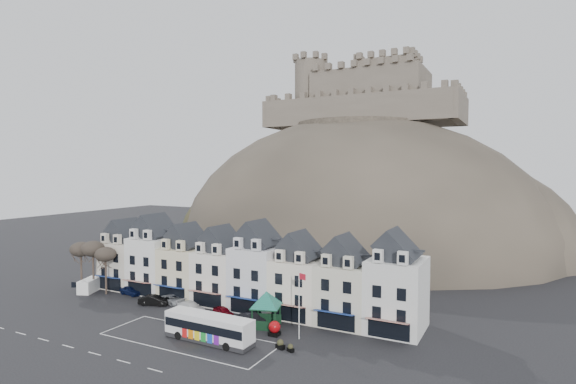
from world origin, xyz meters
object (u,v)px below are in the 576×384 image
object	(u,v)px
car_black	(154,300)
bus_shelter	(266,299)
car_navy	(131,290)
car_silver	(172,300)
car_white	(191,307)
red_buoy	(275,328)
car_charcoal	(252,318)
flagpole	(300,300)
bus	(209,327)
white_van	(90,285)
car_maroon	(223,311)

from	to	relation	value
car_black	bus_shelter	bearing A→B (deg)	-110.33
car_navy	car_black	world-z (taller)	car_black
bus_shelter	car_navy	world-z (taller)	bus_shelter
car_silver	car_white	size ratio (longest dim) A/B	0.91
bus_shelter	red_buoy	distance (m)	4.30
car_white	car_charcoal	world-z (taller)	car_white
bus_shelter	flagpole	bearing A→B (deg)	-34.67
bus_shelter	car_navy	distance (m)	27.55
bus	car_navy	world-z (taller)	bus
flagpole	car_black	size ratio (longest dim) A/B	1.84
red_buoy	bus_shelter	bearing A→B (deg)	137.76
red_buoy	flagpole	size ratio (longest dim) A/B	0.22
bus	white_van	xyz separation A→B (m)	(-31.40, 8.55, -0.73)
car_white	car_black	bearing A→B (deg)	103.90
white_van	car_white	size ratio (longest dim) A/B	1.01
red_buoy	car_navy	bearing A→B (deg)	170.58
car_black	red_buoy	bearing A→B (deg)	-115.98
bus	car_black	size ratio (longest dim) A/B	2.54
bus	bus_shelter	xyz separation A→B (m)	(3.58, 7.56, 1.85)
flagpole	car_white	distance (m)	19.05
car_navy	car_charcoal	world-z (taller)	car_navy
car_navy	car_silver	distance (m)	9.36
car_silver	flagpole	bearing A→B (deg)	-87.44
white_van	car_navy	bearing A→B (deg)	-9.41
bus	bus_shelter	world-z (taller)	bus_shelter
car_black	car_silver	distance (m)	2.63
flagpole	bus	bearing A→B (deg)	-148.78
white_van	car_charcoal	distance (m)	32.66
car_navy	car_silver	size ratio (longest dim) A/B	0.94
car_white	white_van	bearing A→B (deg)	101.86
car_maroon	car_black	bearing A→B (deg)	116.64
car_navy	bus	bearing A→B (deg)	-106.43
car_navy	car_black	bearing A→B (deg)	-101.57
bus	car_silver	distance (m)	17.30
bus_shelter	car_charcoal	world-z (taller)	bus_shelter
bus	white_van	size ratio (longest dim) A/B	2.27
bus	red_buoy	distance (m)	8.10
flagpole	car_navy	world-z (taller)	flagpole
car_charcoal	car_navy	bearing A→B (deg)	101.39
flagpole	car_white	bearing A→B (deg)	173.51
red_buoy	car_white	world-z (taller)	red_buoy
bus	red_buoy	bearing A→B (deg)	42.59
red_buoy	car_silver	xyz separation A→B (m)	(-20.39, 4.26, -0.28)
car_navy	car_maroon	world-z (taller)	car_navy
car_maroon	car_white	bearing A→B (deg)	121.22
bus_shelter	red_buoy	bearing A→B (deg)	-58.64
white_van	car_black	distance (m)	15.18
bus_shelter	car_silver	world-z (taller)	bus_shelter
car_white	car_maroon	distance (m)	5.25
white_van	car_silver	world-z (taller)	white_van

